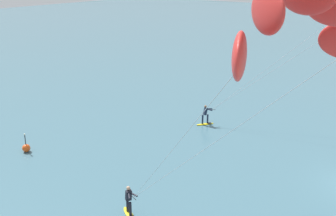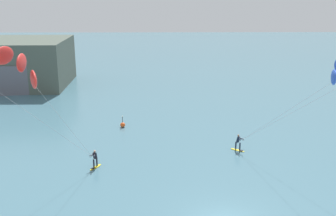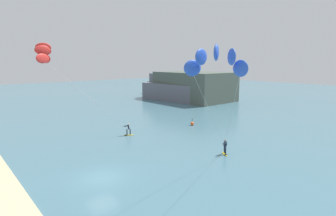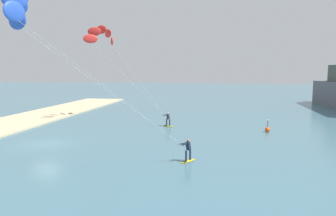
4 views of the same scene
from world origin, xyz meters
The scene contains 2 objects.
kitesurfer_nearshore centered at (-13.73, 0.35, 10.59)m, with size 6.77×11.65×12.24m.
marker_buoy centered at (-8.96, 20.29, 0.30)m, with size 0.56×0.56×1.38m.
Camera 1 is at (-23.91, -3.50, 12.23)m, focal length 43.95 mm.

